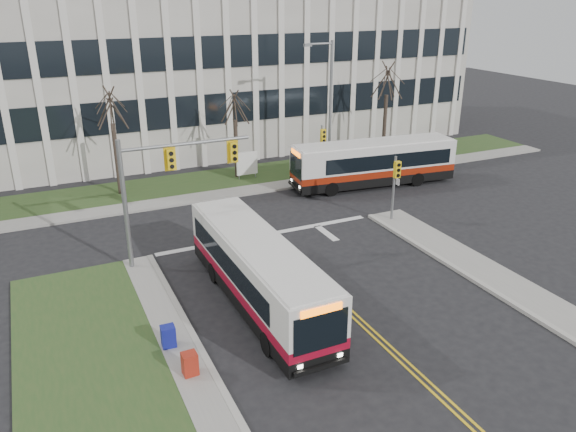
# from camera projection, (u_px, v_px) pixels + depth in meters

# --- Properties ---
(ground) EXTENTS (120.00, 120.00, 0.00)m
(ground) POSITION_uv_depth(u_px,v_px,m) (344.00, 307.00, 23.21)
(ground) COLOR black
(ground) RESTS_ON ground
(sidewalk_east) EXTENTS (2.00, 26.00, 0.14)m
(sidewalk_east) POSITION_uv_depth(u_px,v_px,m) (575.00, 323.00, 21.93)
(sidewalk_east) COLOR #9E9B93
(sidewalk_east) RESTS_ON ground
(sidewalk_cross) EXTENTS (44.00, 1.60, 0.14)m
(sidewalk_cross) POSITION_uv_depth(u_px,v_px,m) (294.00, 184.00, 37.94)
(sidewalk_cross) COLOR #9E9B93
(sidewalk_cross) RESTS_ON ground
(building_lawn) EXTENTS (44.00, 5.00, 0.12)m
(building_lawn) POSITION_uv_depth(u_px,v_px,m) (277.00, 172.00, 40.30)
(building_lawn) COLOR #2C4B20
(building_lawn) RESTS_ON ground
(office_building) EXTENTS (40.00, 16.00, 12.00)m
(office_building) POSITION_uv_depth(u_px,v_px,m) (220.00, 69.00, 48.20)
(office_building) COLOR beige
(office_building) RESTS_ON ground
(mast_arm_signal) EXTENTS (6.11, 0.38, 6.20)m
(mast_arm_signal) POSITION_uv_depth(u_px,v_px,m) (160.00, 178.00, 25.45)
(mast_arm_signal) COLOR slate
(mast_arm_signal) RESTS_ON ground
(signal_pole_near) EXTENTS (0.34, 0.39, 3.80)m
(signal_pole_near) POSITION_uv_depth(u_px,v_px,m) (395.00, 179.00, 30.92)
(signal_pole_near) COLOR slate
(signal_pole_near) RESTS_ON ground
(signal_pole_far) EXTENTS (0.34, 0.39, 3.80)m
(signal_pole_far) POSITION_uv_depth(u_px,v_px,m) (322.00, 144.00, 38.07)
(signal_pole_far) COLOR slate
(signal_pole_far) RESTS_ON ground
(streetlight) EXTENTS (2.15, 0.25, 9.20)m
(streetlight) POSITION_uv_depth(u_px,v_px,m) (328.00, 102.00, 38.08)
(streetlight) COLOR slate
(streetlight) RESTS_ON ground
(directory_sign) EXTENTS (1.50, 0.12, 2.00)m
(directory_sign) POSITION_uv_depth(u_px,v_px,m) (247.00, 164.00, 38.49)
(directory_sign) COLOR slate
(directory_sign) RESTS_ON ground
(tree_left) EXTENTS (1.80, 1.80, 7.70)m
(tree_left) POSITION_uv_depth(u_px,v_px,m) (111.00, 109.00, 33.96)
(tree_left) COLOR #42352B
(tree_left) RESTS_ON ground
(tree_mid) EXTENTS (1.80, 1.80, 6.82)m
(tree_mid) POSITION_uv_depth(u_px,v_px,m) (235.00, 108.00, 37.50)
(tree_mid) COLOR #42352B
(tree_mid) RESTS_ON ground
(tree_right) EXTENTS (1.80, 1.80, 8.25)m
(tree_right) POSITION_uv_depth(u_px,v_px,m) (387.00, 82.00, 41.67)
(tree_right) COLOR #42352B
(tree_right) RESTS_ON ground
(bus_main) EXTENTS (2.37, 10.67, 2.84)m
(bus_main) POSITION_uv_depth(u_px,v_px,m) (258.00, 274.00, 22.88)
(bus_main) COLOR silver
(bus_main) RESTS_ON ground
(bus_cross) EXTENTS (11.19, 3.55, 2.93)m
(bus_cross) POSITION_uv_depth(u_px,v_px,m) (374.00, 164.00, 37.30)
(bus_cross) COLOR silver
(bus_cross) RESTS_ON ground
(newspaper_box_blue) EXTENTS (0.52, 0.47, 0.95)m
(newspaper_box_blue) POSITION_uv_depth(u_px,v_px,m) (169.00, 338.00, 20.27)
(newspaper_box_blue) COLOR navy
(newspaper_box_blue) RESTS_ON ground
(newspaper_box_red) EXTENTS (0.51, 0.46, 0.95)m
(newspaper_box_red) POSITION_uv_depth(u_px,v_px,m) (190.00, 365.00, 18.78)
(newspaper_box_red) COLOR maroon
(newspaper_box_red) RESTS_ON ground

